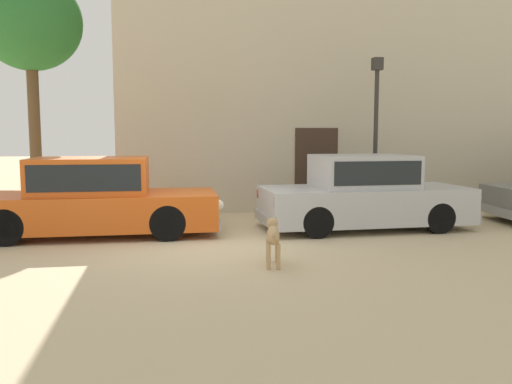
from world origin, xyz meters
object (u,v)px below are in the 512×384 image
Objects in this scene: parked_sedan_nearest at (93,198)px; parked_sedan_second at (364,193)px; stray_dog_spotted at (273,235)px; street_lamp at (376,116)px; acacia_tree_left at (30,24)px.

parked_sedan_nearest is 1.10× the size of parked_sedan_second.
parked_sedan_second is 4.18× the size of stray_dog_spotted.
parked_sedan_nearest is 6.55m from street_lamp.
stray_dog_spotted is 8.89m from acacia_tree_left.
parked_sedan_nearest is at bearing -61.46° from acacia_tree_left.
parked_sedan_second is 8.91m from acacia_tree_left.
acacia_tree_left is at bearing 165.82° from street_lamp.
street_lamp is (0.79, 1.45, 1.63)m from parked_sedan_second.
acacia_tree_left is (-7.25, 3.48, 3.85)m from parked_sedan_second.
parked_sedan_nearest is 0.83× the size of acacia_tree_left.
parked_sedan_nearest is 4.58× the size of stray_dog_spotted.
stray_dog_spotted is 0.18× the size of acacia_tree_left.
acacia_tree_left is at bearing 118.04° from parked_sedan_nearest.
parked_sedan_second is (5.40, -0.08, 0.01)m from parked_sedan_nearest.
street_lamp is at bearing -14.18° from acacia_tree_left.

